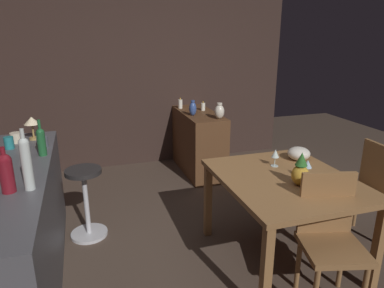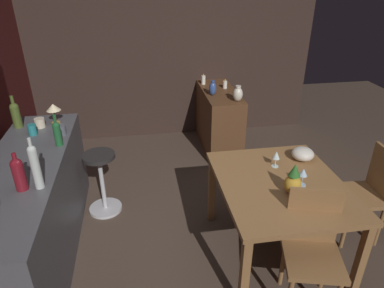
% 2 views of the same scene
% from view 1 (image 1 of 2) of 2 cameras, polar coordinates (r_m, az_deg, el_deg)
% --- Properties ---
extents(ground_plane, '(9.00, 9.00, 0.00)m').
position_cam_1_polar(ground_plane, '(3.09, 5.01, -18.32)').
color(ground_plane, '#47382D').
extents(wall_side_right, '(0.10, 4.40, 2.60)m').
position_cam_1_polar(wall_side_right, '(4.93, -9.56, 11.41)').
color(wall_side_right, '#33231E').
rests_on(wall_side_right, ground_plane).
extents(dining_table, '(1.17, 0.99, 0.74)m').
position_cam_1_polar(dining_table, '(2.86, 14.90, -6.88)').
color(dining_table, olive).
rests_on(dining_table, ground_plane).
extents(kitchen_counter, '(2.10, 0.60, 0.90)m').
position_cam_1_polar(kitchen_counter, '(2.90, -27.29, -12.55)').
color(kitchen_counter, '#4C4C51').
rests_on(kitchen_counter, ground_plane).
extents(sideboard_cabinet, '(1.10, 0.44, 0.82)m').
position_cam_1_polar(sideboard_cabinet, '(4.72, 1.03, 0.32)').
color(sideboard_cabinet, '#56351E').
rests_on(sideboard_cabinet, ground_plane).
extents(chair_near_window, '(0.49, 0.49, 0.91)m').
position_cam_1_polar(chair_near_window, '(2.64, 21.52, -13.71)').
color(chair_near_window, olive).
rests_on(chair_near_window, ground_plane).
extents(chair_by_doorway, '(0.43, 0.43, 0.89)m').
position_cam_1_polar(chair_by_doorway, '(3.52, 26.15, -6.40)').
color(chair_by_doorway, olive).
rests_on(chair_by_doorway, ground_plane).
extents(bar_stool, '(0.34, 0.34, 0.66)m').
position_cam_1_polar(bar_stool, '(3.37, -16.87, -8.88)').
color(bar_stool, '#262323').
rests_on(bar_stool, ground_plane).
extents(wine_glass_left, '(0.07, 0.07, 0.15)m').
position_cam_1_polar(wine_glass_left, '(3.01, 13.41, -1.62)').
color(wine_glass_left, silver).
rests_on(wine_glass_left, dining_table).
extents(wine_glass_right, '(0.07, 0.07, 0.15)m').
position_cam_1_polar(wine_glass_right, '(2.82, 18.30, -3.26)').
color(wine_glass_right, silver).
rests_on(wine_glass_right, dining_table).
extents(pineapple_centerpiece, '(0.13, 0.13, 0.25)m').
position_cam_1_polar(pineapple_centerpiece, '(2.69, 17.26, -4.25)').
color(pineapple_centerpiece, gold).
rests_on(pineapple_centerpiece, dining_table).
extents(fruit_bowl, '(0.20, 0.20, 0.11)m').
position_cam_1_polar(fruit_bowl, '(3.23, 17.00, -1.49)').
color(fruit_bowl, beige).
rests_on(fruit_bowl, dining_table).
extents(wine_bottle_clear, '(0.06, 0.06, 0.38)m').
position_cam_1_polar(wine_bottle_clear, '(2.31, -25.38, -2.64)').
color(wine_bottle_clear, silver).
rests_on(wine_bottle_clear, kitchen_counter).
extents(wine_bottle_ruby, '(0.08, 0.08, 0.28)m').
position_cam_1_polar(wine_bottle_ruby, '(2.34, -28.04, -3.98)').
color(wine_bottle_ruby, maroon).
rests_on(wine_bottle_ruby, kitchen_counter).
extents(wine_bottle_green, '(0.06, 0.06, 0.29)m').
position_cam_1_polar(wine_bottle_green, '(2.94, -23.36, 0.53)').
color(wine_bottle_green, '#1E592D').
rests_on(wine_bottle_green, kitchen_counter).
extents(cup_cream, '(0.13, 0.10, 0.09)m').
position_cam_1_polar(cup_cream, '(3.41, -26.75, 0.93)').
color(cup_cream, beige).
rests_on(cup_cream, kitchen_counter).
extents(cup_teal, '(0.11, 0.07, 0.10)m').
position_cam_1_polar(cup_teal, '(3.25, -27.66, 0.18)').
color(cup_teal, teal).
rests_on(cup_teal, kitchen_counter).
extents(cup_slate, '(0.12, 0.09, 0.09)m').
position_cam_1_polar(cup_slate, '(3.18, -23.19, 0.32)').
color(cup_slate, '#515660').
rests_on(cup_slate, kitchen_counter).
extents(counter_lamp, '(0.14, 0.14, 0.21)m').
position_cam_1_polar(counter_lamp, '(3.41, -24.64, 3.21)').
color(counter_lamp, '#A58447').
rests_on(counter_lamp, kitchen_counter).
extents(pillar_candle_tall, '(0.06, 0.06, 0.13)m').
position_cam_1_polar(pillar_candle_tall, '(4.72, 1.81, 6.10)').
color(pillar_candle_tall, white).
rests_on(pillar_candle_tall, sideboard_cabinet).
extents(pillar_candle_short, '(0.06, 0.06, 0.15)m').
position_cam_1_polar(pillar_candle_short, '(4.86, -1.91, 6.55)').
color(pillar_candle_short, white).
rests_on(pillar_candle_short, sideboard_cabinet).
extents(vase_ceramic_blue, '(0.09, 0.09, 0.19)m').
position_cam_1_polar(vase_ceramic_blue, '(4.41, 0.12, 5.81)').
color(vase_ceramic_blue, '#334C8C').
rests_on(vase_ceramic_blue, sideboard_cabinet).
extents(vase_ceramic_ivory, '(0.12, 0.12, 0.20)m').
position_cam_1_polar(vase_ceramic_ivory, '(4.25, 4.48, 5.31)').
color(vase_ceramic_ivory, beige).
rests_on(vase_ceramic_ivory, sideboard_cabinet).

